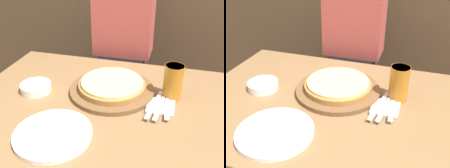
# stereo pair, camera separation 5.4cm
# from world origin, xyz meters

# --- Properties ---
(dining_table) EXTENTS (1.12, 0.84, 0.75)m
(dining_table) POSITION_xyz_m (0.00, 0.00, 0.37)
(dining_table) COLOR olive
(dining_table) RESTS_ON ground_plane
(pizza_on_board) EXTENTS (0.37, 0.37, 0.06)m
(pizza_on_board) POSITION_xyz_m (0.04, 0.10, 0.77)
(pizza_on_board) COLOR brown
(pizza_on_board) RESTS_ON dining_table
(beer_glass) EXTENTS (0.08, 0.08, 0.15)m
(beer_glass) POSITION_xyz_m (0.29, 0.11, 0.83)
(beer_glass) COLOR #B7701E
(beer_glass) RESTS_ON dining_table
(dinner_plate) EXTENTS (0.27, 0.27, 0.02)m
(dinner_plate) POSITION_xyz_m (-0.09, -0.24, 0.75)
(dinner_plate) COLOR white
(dinner_plate) RESTS_ON dining_table
(side_bowl) EXTENTS (0.14, 0.14, 0.04)m
(side_bowl) POSITION_xyz_m (-0.30, 0.01, 0.76)
(side_bowl) COLOR white
(side_bowl) RESTS_ON dining_table
(napkin_stack) EXTENTS (0.11, 0.11, 0.01)m
(napkin_stack) POSITION_xyz_m (0.26, 0.02, 0.75)
(napkin_stack) COLOR beige
(napkin_stack) RESTS_ON dining_table
(fork) EXTENTS (0.06, 0.22, 0.00)m
(fork) POSITION_xyz_m (0.23, 0.02, 0.76)
(fork) COLOR silver
(fork) RESTS_ON napkin_stack
(dinner_knife) EXTENTS (0.04, 0.22, 0.00)m
(dinner_knife) POSITION_xyz_m (0.26, 0.02, 0.76)
(dinner_knife) COLOR silver
(dinner_knife) RESTS_ON napkin_stack
(spoon) EXTENTS (0.03, 0.19, 0.00)m
(spoon) POSITION_xyz_m (0.28, 0.02, 0.76)
(spoon) COLOR silver
(spoon) RESTS_ON napkin_stack
(diner_person) EXTENTS (0.34, 0.20, 1.34)m
(diner_person) POSITION_xyz_m (-0.03, 0.60, 0.67)
(diner_person) COLOR #33333D
(diner_person) RESTS_ON ground_plane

